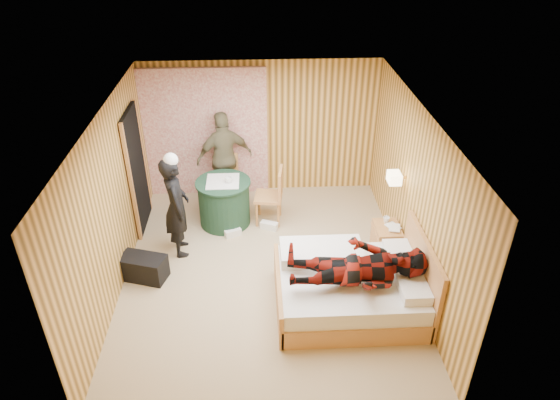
{
  "coord_description": "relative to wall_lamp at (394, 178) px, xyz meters",
  "views": [
    {
      "loc": [
        -0.09,
        -5.9,
        4.83
      ],
      "look_at": [
        0.22,
        0.32,
        1.05
      ],
      "focal_mm": 32.0,
      "sensor_mm": 36.0,
      "label": 1
    }
  ],
  "objects": [
    {
      "name": "wall_back",
      "position": [
        -1.92,
        2.05,
        -0.05
      ],
      "size": [
        4.2,
        0.02,
        2.5
      ],
      "primitive_type": "cube",
      "color": "#F2B75C",
      "rests_on": "floor"
    },
    {
      "name": "floor",
      "position": [
        -1.92,
        -0.45,
        -1.3
      ],
      "size": [
        4.2,
        5.0,
        0.01
      ],
      "primitive_type": "cube",
      "color": "tan",
      "rests_on": "ground"
    },
    {
      "name": "chair_near",
      "position": [
        -1.75,
        0.9,
        -0.72
      ],
      "size": [
        0.51,
        0.51,
        1.01
      ],
      "rotation": [
        0.0,
        0.0,
        -1.7
      ],
      "color": "tan",
      "rests_on": "floor"
    },
    {
      "name": "duffel_bag",
      "position": [
        -3.72,
        -0.52,
        -1.11
      ],
      "size": [
        0.73,
        0.53,
        0.37
      ],
      "primitive_type": "cube",
      "rotation": [
        0.0,
        0.0,
        -0.3
      ],
      "color": "black",
      "rests_on": "floor"
    },
    {
      "name": "nightstand",
      "position": [
        -0.04,
        -0.14,
        -1.03
      ],
      "size": [
        0.4,
        0.54,
        0.52
      ],
      "color": "tan",
      "rests_on": "floor"
    },
    {
      "name": "woman_standing",
      "position": [
        -3.26,
        0.13,
        -0.48
      ],
      "size": [
        0.5,
        0.66,
        1.64
      ],
      "primitive_type": "imported",
      "rotation": [
        0.0,
        0.0,
        1.77
      ],
      "color": "black",
      "rests_on": "floor"
    },
    {
      "name": "sneaker_left",
      "position": [
        -2.45,
        0.48,
        -1.24
      ],
      "size": [
        0.29,
        0.21,
        0.12
      ],
      "primitive_type": "cube",
      "rotation": [
        0.0,
        0.0,
        0.42
      ],
      "color": "white",
      "rests_on": "floor"
    },
    {
      "name": "man_at_table",
      "position": [
        -2.59,
        1.67,
        -0.44
      ],
      "size": [
        1.09,
        0.71,
        1.72
      ],
      "primitive_type": "imported",
      "rotation": [
        0.0,
        0.0,
        3.45
      ],
      "color": "#706A4A",
      "rests_on": "floor"
    },
    {
      "name": "doorway",
      "position": [
        -3.98,
        0.95,
        -0.28
      ],
      "size": [
        0.06,
        0.9,
        2.05
      ],
      "primitive_type": "cube",
      "color": "black",
      "rests_on": "floor"
    },
    {
      "name": "book_upper",
      "position": [
        -0.04,
        -0.19,
        -0.75
      ],
      "size": [
        0.22,
        0.26,
        0.02
      ],
      "primitive_type": "imported",
      "rotation": [
        0.0,
        0.0,
        -0.27
      ],
      "color": "white",
      "rests_on": "nightstand"
    },
    {
      "name": "book_lower",
      "position": [
        -0.04,
        -0.19,
        -0.77
      ],
      "size": [
        0.25,
        0.27,
        0.02
      ],
      "primitive_type": "imported",
      "rotation": [
        0.0,
        0.0,
        0.48
      ],
      "color": "white",
      "rests_on": "nightstand"
    },
    {
      "name": "wall_right",
      "position": [
        0.18,
        -0.45,
        -0.05
      ],
      "size": [
        0.02,
        5.0,
        2.5
      ],
      "primitive_type": "cube",
      "color": "#F2B75C",
      "rests_on": "floor"
    },
    {
      "name": "chair_far",
      "position": [
        -2.58,
        1.63,
        -0.76
      ],
      "size": [
        0.47,
        0.47,
        0.93
      ],
      "rotation": [
        0.0,
        0.0,
        -0.12
      ],
      "color": "tan",
      "rests_on": "floor"
    },
    {
      "name": "wall_lamp",
      "position": [
        0.0,
        0.0,
        0.0
      ],
      "size": [
        0.26,
        0.24,
        0.16
      ],
      "color": "gold",
      "rests_on": "wall_right"
    },
    {
      "name": "man_on_bed",
      "position": [
        -0.77,
        -1.46,
        -0.35
      ],
      "size": [
        0.86,
        0.67,
        1.77
      ],
      "primitive_type": "imported",
      "rotation": [
        0.0,
        1.57,
        0.0
      ],
      "color": "maroon",
      "rests_on": "bed"
    },
    {
      "name": "curtain",
      "position": [
        -2.92,
        1.98,
        -0.1
      ],
      "size": [
        2.2,
        0.08,
        2.4
      ],
      "primitive_type": "cube",
      "color": "white",
      "rests_on": "floor"
    },
    {
      "name": "wall_left",
      "position": [
        -4.02,
        -0.45,
        -0.05
      ],
      "size": [
        0.02,
        5.0,
        2.5
      ],
      "primitive_type": "cube",
      "color": "#F2B75C",
      "rests_on": "floor"
    },
    {
      "name": "round_table",
      "position": [
        -2.59,
        0.9,
        -0.89
      ],
      "size": [
        0.92,
        0.92,
        0.82
      ],
      "color": "#1F442C",
      "rests_on": "floor"
    },
    {
      "name": "bed",
      "position": [
        -0.8,
        -1.23,
        -1.0
      ],
      "size": [
        1.97,
        1.52,
        1.05
      ],
      "color": "tan",
      "rests_on": "floor"
    },
    {
      "name": "cup_nightstand",
      "position": [
        -0.04,
        -0.01,
        -0.73
      ],
      "size": [
        0.11,
        0.11,
        0.09
      ],
      "primitive_type": "imported",
      "rotation": [
        0.0,
        0.0,
        0.1
      ],
      "color": "white",
      "rests_on": "nightstand"
    },
    {
      "name": "cup_table",
      "position": [
        -2.49,
        0.85,
        -0.43
      ],
      "size": [
        0.15,
        0.15,
        0.1
      ],
      "primitive_type": "imported",
      "rotation": [
        0.0,
        0.0,
        0.26
      ],
      "color": "white",
      "rests_on": "round_table"
    },
    {
      "name": "ceiling",
      "position": [
        -1.92,
        -0.45,
        1.2
      ],
      "size": [
        4.2,
        5.0,
        0.01
      ],
      "primitive_type": "cube",
      "color": "silver",
      "rests_on": "wall_back"
    },
    {
      "name": "sneaker_right",
      "position": [
        -1.84,
        0.65,
        -1.24
      ],
      "size": [
        0.31,
        0.22,
        0.13
      ],
      "primitive_type": "cube",
      "rotation": [
        0.0,
        0.0,
        -0.4
      ],
      "color": "white",
      "rests_on": "floor"
    }
  ]
}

